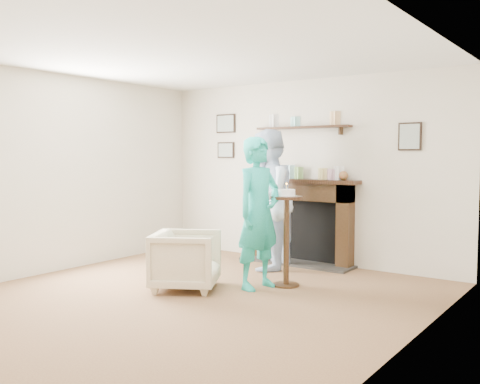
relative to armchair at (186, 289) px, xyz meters
The scene contains 6 objects.
ground 0.48m from the armchair, 51.19° to the right, with size 5.00×5.00×0.00m, color brown.
room_shell 1.68m from the armchair, 46.98° to the left, with size 4.54×5.02×2.52m.
armchair is the anchor object (origin of this frame).
man 1.40m from the armchair, 83.38° to the left, with size 0.88×0.68×1.80m, color silver.
woman 0.80m from the armchair, 39.56° to the left, with size 0.61×0.40×1.68m, color teal.
pedestal_table 1.33m from the armchair, 43.27° to the left, with size 0.36×0.36×1.17m.
Camera 1 is at (3.57, -3.99, 1.48)m, focal length 40.00 mm.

